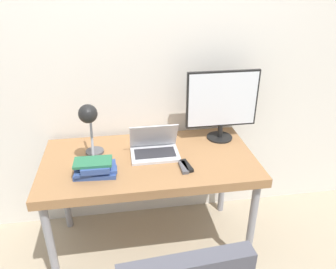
# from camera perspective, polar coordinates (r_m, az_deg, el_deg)

# --- Properties ---
(wall_back) EXTENTS (8.00, 0.05, 2.60)m
(wall_back) POSITION_cam_1_polar(r_m,az_deg,el_deg) (2.36, -4.80, 12.59)
(wall_back) COLOR silver
(wall_back) RESTS_ON ground_plane
(desk) EXTENTS (1.40, 0.73, 0.77)m
(desk) POSITION_cam_1_polar(r_m,az_deg,el_deg) (2.21, -3.28, -5.60)
(desk) COLOR #996B42
(desk) RESTS_ON ground_plane
(laptop) EXTENTS (0.32, 0.23, 0.22)m
(laptop) POSITION_cam_1_polar(r_m,az_deg,el_deg) (2.19, -2.37, -2.37)
(laptop) COLOR silver
(laptop) RESTS_ON desk
(monitor) EXTENTS (0.51, 0.19, 0.51)m
(monitor) POSITION_cam_1_polar(r_m,az_deg,el_deg) (2.33, 9.41, 5.51)
(monitor) COLOR black
(monitor) RESTS_ON desk
(desk_lamp) EXTENTS (0.12, 0.27, 0.41)m
(desk_lamp) POSITION_cam_1_polar(r_m,az_deg,el_deg) (2.03, -13.58, 2.40)
(desk_lamp) COLOR #4C4C51
(desk_lamp) RESTS_ON desk
(book_stack) EXTENTS (0.26, 0.17, 0.10)m
(book_stack) POSITION_cam_1_polar(r_m,az_deg,el_deg) (2.02, -12.58, -5.76)
(book_stack) COLOR #334C8C
(book_stack) RESTS_ON desk
(tv_remote) EXTENTS (0.04, 0.13, 0.02)m
(tv_remote) POSITION_cam_1_polar(r_m,az_deg,el_deg) (2.05, 2.72, -5.75)
(tv_remote) COLOR #4C4C51
(tv_remote) RESTS_ON desk
(media_remote) EXTENTS (0.06, 0.14, 0.02)m
(media_remote) POSITION_cam_1_polar(r_m,az_deg,el_deg) (2.06, 3.26, -5.46)
(media_remote) COLOR black
(media_remote) RESTS_ON desk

